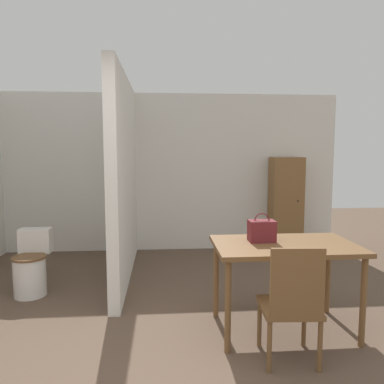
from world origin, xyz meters
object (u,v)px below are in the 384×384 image
object	(u,v)px
toilet	(31,267)
handbag	(262,231)
dining_table	(284,253)
wooden_cabinet	(286,204)
wooden_chair	(292,302)

from	to	relation	value
toilet	handbag	world-z (taller)	handbag
dining_table	wooden_cabinet	xyz separation A→B (m)	(0.90, 2.66, 0.04)
handbag	wooden_cabinet	size ratio (longest dim) A/B	0.17
handbag	wooden_cabinet	bearing A→B (deg)	67.13
dining_table	wooden_chair	distance (m)	0.59
dining_table	wooden_chair	bearing A→B (deg)	-102.12
dining_table	wooden_chair	world-z (taller)	wooden_chair
dining_table	handbag	distance (m)	0.27
toilet	wooden_chair	bearing A→B (deg)	-33.46
dining_table	toilet	distance (m)	2.79
wooden_chair	handbag	bearing A→B (deg)	100.20
wooden_chair	toilet	xyz separation A→B (m)	(-2.43, 1.60, -0.18)
toilet	wooden_cabinet	distance (m)	3.81
wooden_chair	toilet	distance (m)	2.91
toilet	handbag	bearing A→B (deg)	-22.71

